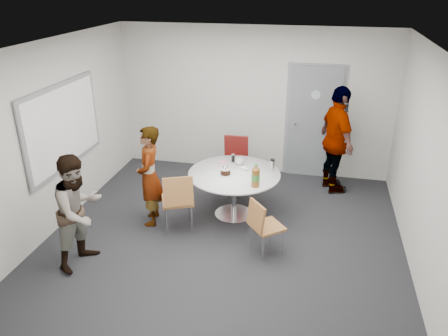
% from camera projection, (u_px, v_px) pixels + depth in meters
% --- Properties ---
extents(floor, '(5.00, 5.00, 0.00)m').
position_uv_depth(floor, '(224.00, 238.00, 6.31)').
color(floor, black).
rests_on(floor, ground).
extents(ceiling, '(5.00, 5.00, 0.00)m').
position_uv_depth(ceiling, '(224.00, 46.00, 5.21)').
color(ceiling, silver).
rests_on(ceiling, wall_back).
extents(wall_back, '(5.00, 0.00, 5.00)m').
position_uv_depth(wall_back, '(254.00, 102.00, 7.99)').
color(wall_back, beige).
rests_on(wall_back, floor).
extents(wall_left, '(0.00, 5.00, 5.00)m').
position_uv_depth(wall_left, '(54.00, 137.00, 6.25)').
color(wall_left, beige).
rests_on(wall_left, floor).
extents(wall_right, '(0.00, 5.00, 5.00)m').
position_uv_depth(wall_right, '(426.00, 168.00, 5.26)').
color(wall_right, beige).
rests_on(wall_right, floor).
extents(wall_front, '(5.00, 0.00, 5.00)m').
position_uv_depth(wall_front, '(158.00, 263.00, 3.53)').
color(wall_front, beige).
rests_on(wall_front, floor).
extents(door, '(1.02, 0.17, 2.12)m').
position_uv_depth(door, '(313.00, 123.00, 7.88)').
color(door, slate).
rests_on(door, wall_back).
extents(whiteboard, '(0.04, 1.90, 1.25)m').
position_uv_depth(whiteboard, '(63.00, 126.00, 6.38)').
color(whiteboard, gray).
rests_on(whiteboard, wall_left).
extents(table, '(1.40, 1.40, 1.08)m').
position_uv_depth(table, '(236.00, 179.00, 6.63)').
color(table, white).
rests_on(table, floor).
extents(chair_near_left, '(0.59, 0.61, 0.93)m').
position_uv_depth(chair_near_left, '(178.00, 197.00, 6.23)').
color(chair_near_left, brown).
rests_on(chair_near_left, floor).
extents(chair_near_right, '(0.56, 0.55, 0.80)m').
position_uv_depth(chair_near_right, '(262.00, 223.00, 5.75)').
color(chair_near_right, brown).
rests_on(chair_near_right, floor).
extents(chair_far, '(0.46, 0.50, 0.93)m').
position_uv_depth(chair_far, '(235.00, 157.00, 7.61)').
color(chair_far, maroon).
rests_on(chair_far, floor).
extents(person_main, '(0.49, 0.63, 1.53)m').
position_uv_depth(person_main, '(149.00, 176.00, 6.42)').
color(person_main, '#A5C6EA').
rests_on(person_main, floor).
extents(person_left, '(0.75, 0.87, 1.52)m').
position_uv_depth(person_left, '(79.00, 211.00, 5.49)').
color(person_left, white).
rests_on(person_left, floor).
extents(person_right, '(0.84, 1.18, 1.85)m').
position_uv_depth(person_right, '(337.00, 141.00, 7.33)').
color(person_right, black).
rests_on(person_right, floor).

